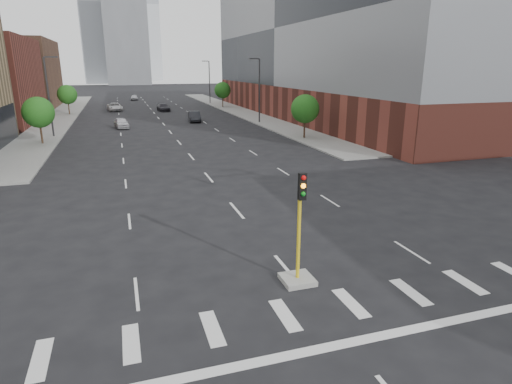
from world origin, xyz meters
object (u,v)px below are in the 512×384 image
car_far_left (115,107)px  car_deep_right (163,107)px  car_distant (134,97)px  median_traffic_signal (298,259)px  car_mid_right (194,117)px  car_near_left (121,123)px

car_far_left → car_deep_right: car_far_left is taller
car_deep_right → car_distant: 28.56m
median_traffic_signal → car_deep_right: bearing=88.4°
car_mid_right → car_distant: (-6.81, 45.49, -0.10)m
car_mid_right → car_distant: 45.99m
car_distant → car_deep_right: bearing=-79.1°
car_near_left → car_far_left: 24.40m
median_traffic_signal → car_distant: size_ratio=1.13×
median_traffic_signal → car_deep_right: median_traffic_signal is taller
car_distant → car_near_left: bearing=-91.5°
car_far_left → car_deep_right: (8.54, -3.24, -0.04)m
median_traffic_signal → car_distant: 95.96m
car_near_left → car_distant: (3.71, 49.43, -0.04)m
car_deep_right → median_traffic_signal: bearing=-96.2°
car_deep_right → car_far_left: bearing=154.6°
car_deep_right → car_distant: (-4.02, 28.28, -0.01)m
median_traffic_signal → car_deep_right: 67.68m
car_far_left → median_traffic_signal: bearing=-91.1°
car_near_left → car_far_left: size_ratio=0.79×
car_deep_right → car_distant: size_ratio=1.20×
car_near_left → car_far_left: car_far_left is taller
car_near_left → car_mid_right: 11.24m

